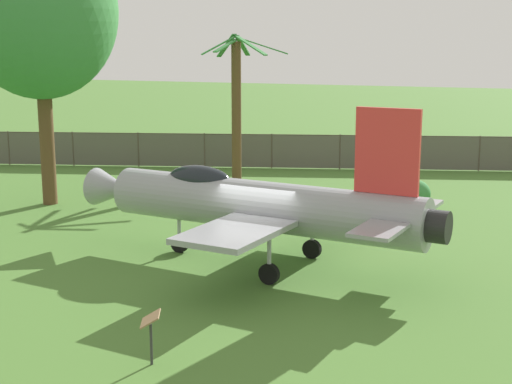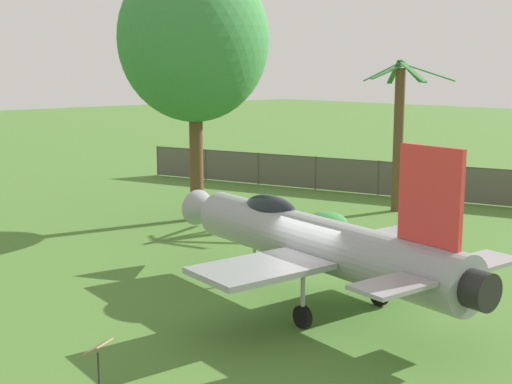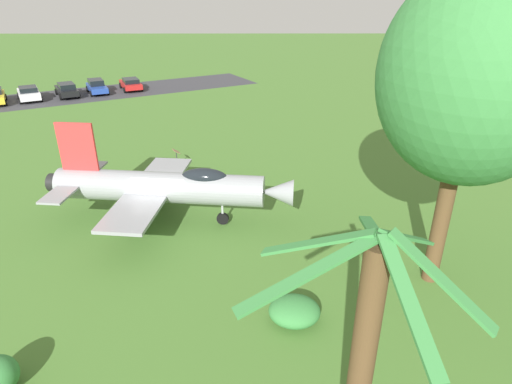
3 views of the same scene
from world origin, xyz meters
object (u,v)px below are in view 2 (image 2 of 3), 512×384
Objects in this scene: shade_tree at (195,40)px; shrub_by_tree at (327,222)px; display_jet at (311,239)px; palm_tree at (399,133)px; info_plaque at (98,354)px.

shrub_by_tree is (-2.41, 5.66, -7.53)m from shade_tree.
shrub_by_tree is (-7.14, -5.61, -1.49)m from display_jet.
shade_tree reaches higher than palm_tree.
display_jet is at bearing 38.18° from shrub_by_tree.
display_jet is 10.59× the size of info_plaque.
info_plaque is (7.43, 0.84, -1.06)m from display_jet.
shade_tree is (-4.73, -11.27, 6.04)m from display_jet.
info_plaque is (20.32, 7.08, -2.87)m from palm_tree.
shade_tree is at bearing -16.57° from display_jet.
palm_tree is (-12.89, -6.23, 1.81)m from display_jet.
palm_tree is (-8.16, 5.04, -4.23)m from shade_tree.
display_jet is at bearing 67.24° from shade_tree.
info_plaque is at bearing 44.89° from shade_tree.
shrub_by_tree is 1.58× the size of info_plaque.
palm_tree reaches higher than display_jet.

